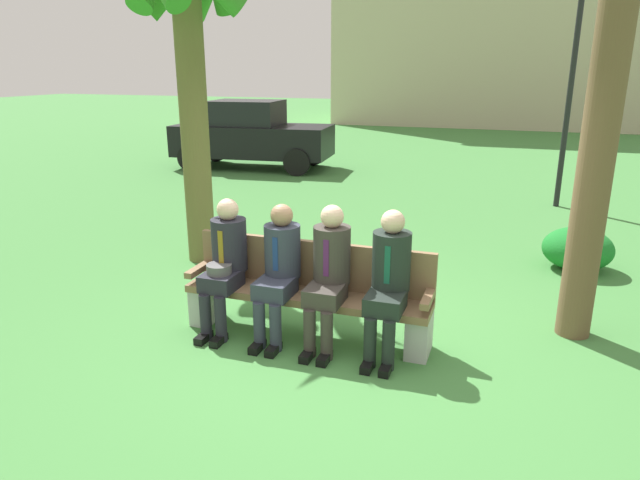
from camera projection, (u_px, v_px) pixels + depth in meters
name	position (u px, v px, depth m)	size (l,w,h in m)	color
ground_plane	(332.00, 339.00, 5.40)	(80.00, 80.00, 0.00)	#417F3C
park_bench	(308.00, 291.00, 5.39)	(2.35, 0.44, 0.90)	brown
seated_man_leftmost	(225.00, 259.00, 5.43)	(0.34, 0.72, 1.29)	#23232D
seated_man_centerleft	(279.00, 265.00, 5.26)	(0.34, 0.72, 1.28)	#2D3342
seated_man_centerright	(329.00, 270.00, 5.11)	(0.34, 0.72, 1.31)	#38332D
seated_man_rightmost	(389.00, 277.00, 4.94)	(0.34, 0.72, 1.31)	#1E2823
palm_tree_short	(188.00, 27.00, 6.79)	(1.76, 1.78, 4.32)	brown
shrub_near_bench	(578.00, 249.00, 7.20)	(0.86, 0.79, 0.54)	#1A7527
parked_car_near	(251.00, 135.00, 14.25)	(4.03, 2.02, 1.68)	black
street_lamp	(572.00, 76.00, 9.86)	(0.24, 0.24, 3.81)	black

